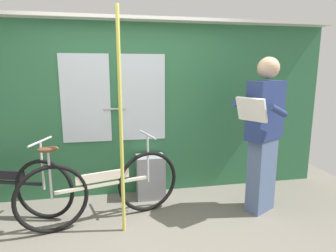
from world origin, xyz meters
The scene contains 7 objects.
ground_plane centered at (0.00, 0.00, -0.02)m, with size 6.37×3.93×0.04m, color #666056.
train_door_wall centered at (-0.01, 1.16, 1.19)m, with size 5.37×0.28×2.27m.
bicycle_near_door centered at (-0.36, 0.43, 0.39)m, with size 1.72×0.61×0.94m.
bicycle_leaning_behind centered at (-1.48, 0.76, 0.37)m, with size 1.61×0.64×0.90m.
passenger_reading_newspaper centered at (1.45, 0.34, 0.95)m, with size 0.64×0.60×1.79m.
trash_bin_by_wall centered at (0.23, 0.95, 0.28)m, with size 0.36×0.28×0.56m, color gray.
handrail_pole centered at (-0.15, 0.19, 1.11)m, with size 0.04×0.04×2.23m, color #C6C14C.
Camera 1 is at (-0.21, -2.56, 1.64)m, focal length 30.52 mm.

